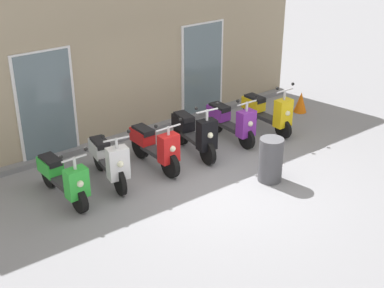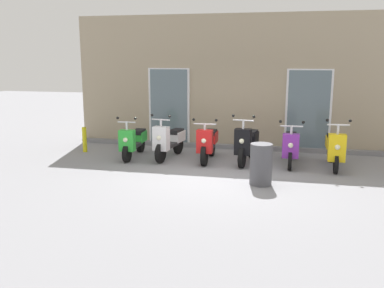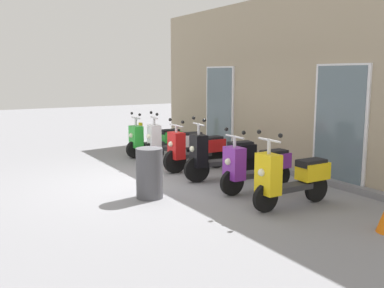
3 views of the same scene
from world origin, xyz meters
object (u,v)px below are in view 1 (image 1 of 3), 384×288
(scooter_black, at_px, (195,133))
(trash_bin, at_px, (271,160))
(scooter_purple, at_px, (231,121))
(scooter_white, at_px, (109,159))
(scooter_green, at_px, (63,178))
(traffic_cone, at_px, (301,102))
(scooter_red, at_px, (155,146))
(scooter_yellow, at_px, (268,111))

(scooter_black, bearing_deg, trash_bin, -75.88)
(scooter_purple, bearing_deg, scooter_black, -177.79)
(scooter_white, xyz_separation_m, scooter_purple, (3.08, 0.01, -0.00))
(trash_bin, bearing_deg, scooter_purple, 71.41)
(scooter_purple, xyz_separation_m, trash_bin, (-0.61, -1.82, -0.05))
(scooter_green, distance_m, traffic_cone, 6.59)
(scooter_black, xyz_separation_m, traffic_cone, (3.60, 0.28, -0.23))
(traffic_cone, bearing_deg, scooter_white, -177.45)
(scooter_green, relative_size, trash_bin, 1.85)
(scooter_green, distance_m, trash_bin, 3.86)
(scooter_white, distance_m, scooter_red, 1.03)
(scooter_purple, bearing_deg, traffic_cone, 5.38)
(traffic_cone, bearing_deg, scooter_purple, -174.62)
(scooter_white, distance_m, trash_bin, 3.06)
(scooter_white, distance_m, scooter_black, 2.02)
(scooter_green, relative_size, scooter_white, 0.99)
(scooter_black, relative_size, scooter_yellow, 1.06)
(scooter_white, xyz_separation_m, scooter_red, (1.03, -0.02, -0.02))
(scooter_red, xyz_separation_m, scooter_black, (0.99, -0.01, 0.03))
(scooter_red, bearing_deg, traffic_cone, 3.37)
(scooter_green, relative_size, scooter_purple, 1.05)
(scooter_purple, bearing_deg, scooter_green, -179.15)
(trash_bin, bearing_deg, scooter_black, 104.12)
(scooter_yellow, bearing_deg, trash_bin, -133.52)
(scooter_black, distance_m, scooter_purple, 1.06)
(scooter_green, bearing_deg, trash_bin, -27.13)
(scooter_purple, distance_m, scooter_yellow, 1.02)
(scooter_red, bearing_deg, scooter_purple, 0.87)
(scooter_white, distance_m, scooter_yellow, 4.10)
(trash_bin, bearing_deg, scooter_green, 152.87)
(scooter_green, height_order, scooter_white, scooter_white)
(scooter_white, bearing_deg, scooter_black, -0.83)
(scooter_green, xyz_separation_m, scooter_red, (1.99, 0.03, 0.04))
(scooter_white, relative_size, trash_bin, 1.87)
(scooter_green, height_order, scooter_purple, scooter_purple)
(scooter_purple, relative_size, traffic_cone, 2.94)
(scooter_white, height_order, scooter_purple, scooter_white)
(scooter_green, xyz_separation_m, traffic_cone, (6.58, 0.30, -0.17))
(scooter_white, bearing_deg, scooter_red, -1.08)
(scooter_red, relative_size, trash_bin, 1.82)
(scooter_green, height_order, trash_bin, scooter_green)
(scooter_green, bearing_deg, scooter_red, 0.83)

